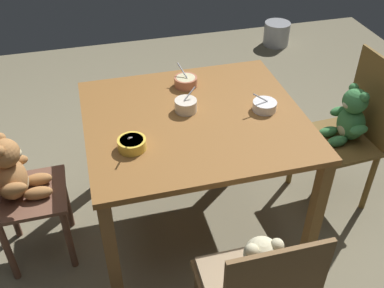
{
  "coord_description": "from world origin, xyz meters",
  "views": [
    {
      "loc": [
        -0.49,
        -1.81,
        2.04
      ],
      "look_at": [
        0.0,
        0.05,
        0.55
      ],
      "focal_mm": 41.88,
      "sensor_mm": 36.0,
      "label": 1
    }
  ],
  "objects_px": {
    "dining_table": "(194,133)",
    "teddy_chair_near_front": "(256,285)",
    "porridge_bowl_white_near_right": "(265,106)",
    "metal_pail": "(277,34)",
    "teddy_chair_near_left": "(15,181)",
    "porridge_bowl_yellow_near_left": "(132,144)",
    "porridge_bowl_terracotta_far_center": "(186,81)",
    "porridge_bowl_cream_center": "(186,105)",
    "teddy_chair_near_right": "(349,125)"
  },
  "relations": [
    {
      "from": "dining_table",
      "to": "teddy_chair_near_left",
      "type": "xyz_separation_m",
      "value": [
        -0.92,
        -0.01,
        -0.12
      ]
    },
    {
      "from": "porridge_bowl_cream_center",
      "to": "teddy_chair_near_right",
      "type": "bearing_deg",
      "value": -3.5
    },
    {
      "from": "dining_table",
      "to": "porridge_bowl_white_near_right",
      "type": "relative_size",
      "value": 8.36
    },
    {
      "from": "dining_table",
      "to": "porridge_bowl_yellow_near_left",
      "type": "bearing_deg",
      "value": -152.78
    },
    {
      "from": "porridge_bowl_terracotta_far_center",
      "to": "porridge_bowl_cream_center",
      "type": "bearing_deg",
      "value": -103.92
    },
    {
      "from": "porridge_bowl_terracotta_far_center",
      "to": "dining_table",
      "type": "bearing_deg",
      "value": -95.8
    },
    {
      "from": "teddy_chair_near_front",
      "to": "metal_pail",
      "type": "relative_size",
      "value": 3.49
    },
    {
      "from": "porridge_bowl_white_near_right",
      "to": "metal_pail",
      "type": "relative_size",
      "value": 0.51
    },
    {
      "from": "teddy_chair_near_right",
      "to": "teddy_chair_near_front",
      "type": "relative_size",
      "value": 1.03
    },
    {
      "from": "teddy_chair_near_left",
      "to": "porridge_bowl_yellow_near_left",
      "type": "xyz_separation_m",
      "value": [
        0.58,
        -0.17,
        0.25
      ]
    },
    {
      "from": "teddy_chair_near_front",
      "to": "teddy_chair_near_left",
      "type": "distance_m",
      "value": 1.27
    },
    {
      "from": "teddy_chair_near_right",
      "to": "teddy_chair_near_front",
      "type": "distance_m",
      "value": 1.26
    },
    {
      "from": "porridge_bowl_terracotta_far_center",
      "to": "porridge_bowl_yellow_near_left",
      "type": "bearing_deg",
      "value": -127.71
    },
    {
      "from": "porridge_bowl_terracotta_far_center",
      "to": "porridge_bowl_yellow_near_left",
      "type": "height_order",
      "value": "porridge_bowl_terracotta_far_center"
    },
    {
      "from": "porridge_bowl_terracotta_far_center",
      "to": "porridge_bowl_white_near_right",
      "type": "distance_m",
      "value": 0.47
    },
    {
      "from": "dining_table",
      "to": "porridge_bowl_terracotta_far_center",
      "type": "xyz_separation_m",
      "value": [
        0.03,
        0.31,
        0.13
      ]
    },
    {
      "from": "teddy_chair_near_left",
      "to": "porridge_bowl_terracotta_far_center",
      "type": "relative_size",
      "value": 6.68
    },
    {
      "from": "porridge_bowl_terracotta_far_center",
      "to": "porridge_bowl_cream_center",
      "type": "distance_m",
      "value": 0.25
    },
    {
      "from": "metal_pail",
      "to": "teddy_chair_near_left",
      "type": "bearing_deg",
      "value": -137.7
    },
    {
      "from": "porridge_bowl_cream_center",
      "to": "porridge_bowl_white_near_right",
      "type": "distance_m",
      "value": 0.41
    },
    {
      "from": "porridge_bowl_white_near_right",
      "to": "teddy_chair_near_front",
      "type": "bearing_deg",
      "value": -112.47
    },
    {
      "from": "porridge_bowl_terracotta_far_center",
      "to": "porridge_bowl_cream_center",
      "type": "xyz_separation_m",
      "value": [
        -0.06,
        -0.24,
        0.0
      ]
    },
    {
      "from": "teddy_chair_near_front",
      "to": "porridge_bowl_white_near_right",
      "type": "distance_m",
      "value": 0.94
    },
    {
      "from": "metal_pail",
      "to": "porridge_bowl_terracotta_far_center",
      "type": "bearing_deg",
      "value": -127.54
    },
    {
      "from": "teddy_chair_near_left",
      "to": "porridge_bowl_white_near_right",
      "type": "bearing_deg",
      "value": -1.7
    },
    {
      "from": "porridge_bowl_white_near_right",
      "to": "metal_pail",
      "type": "height_order",
      "value": "porridge_bowl_white_near_right"
    },
    {
      "from": "dining_table",
      "to": "porridge_bowl_cream_center",
      "type": "distance_m",
      "value": 0.15
    },
    {
      "from": "porridge_bowl_white_near_right",
      "to": "dining_table",
      "type": "bearing_deg",
      "value": 175.4
    },
    {
      "from": "teddy_chair_near_left",
      "to": "porridge_bowl_yellow_near_left",
      "type": "bearing_deg",
      "value": -17.1
    },
    {
      "from": "porridge_bowl_white_near_right",
      "to": "porridge_bowl_yellow_near_left",
      "type": "bearing_deg",
      "value": -168.26
    },
    {
      "from": "teddy_chair_near_left",
      "to": "porridge_bowl_white_near_right",
      "type": "height_order",
      "value": "teddy_chair_near_left"
    },
    {
      "from": "teddy_chair_near_front",
      "to": "porridge_bowl_white_near_right",
      "type": "bearing_deg",
      "value": -22.3
    },
    {
      "from": "dining_table",
      "to": "teddy_chair_near_front",
      "type": "relative_size",
      "value": 1.22
    },
    {
      "from": "porridge_bowl_yellow_near_left",
      "to": "metal_pail",
      "type": "xyz_separation_m",
      "value": [
        1.79,
        2.33,
        -0.67
      ]
    },
    {
      "from": "porridge_bowl_cream_center",
      "to": "porridge_bowl_white_near_right",
      "type": "bearing_deg",
      "value": -13.51
    },
    {
      "from": "teddy_chair_near_front",
      "to": "teddy_chair_near_left",
      "type": "height_order",
      "value": "teddy_chair_near_front"
    },
    {
      "from": "porridge_bowl_cream_center",
      "to": "metal_pail",
      "type": "distance_m",
      "value": 2.64
    },
    {
      "from": "dining_table",
      "to": "teddy_chair_near_front",
      "type": "distance_m",
      "value": 0.87
    },
    {
      "from": "teddy_chair_near_front",
      "to": "porridge_bowl_yellow_near_left",
      "type": "relative_size",
      "value": 6.51
    },
    {
      "from": "teddy_chair_near_right",
      "to": "porridge_bowl_cream_center",
      "type": "bearing_deg",
      "value": -7.17
    },
    {
      "from": "porridge_bowl_yellow_near_left",
      "to": "porridge_bowl_white_near_right",
      "type": "distance_m",
      "value": 0.72
    },
    {
      "from": "porridge_bowl_yellow_near_left",
      "to": "porridge_bowl_cream_center",
      "type": "height_order",
      "value": "porridge_bowl_cream_center"
    },
    {
      "from": "dining_table",
      "to": "porridge_bowl_yellow_near_left",
      "type": "relative_size",
      "value": 7.92
    },
    {
      "from": "porridge_bowl_cream_center",
      "to": "teddy_chair_near_left",
      "type": "bearing_deg",
      "value": -175.46
    },
    {
      "from": "porridge_bowl_terracotta_far_center",
      "to": "porridge_bowl_yellow_near_left",
      "type": "distance_m",
      "value": 0.61
    },
    {
      "from": "dining_table",
      "to": "porridge_bowl_cream_center",
      "type": "bearing_deg",
      "value": 113.88
    },
    {
      "from": "teddy_chair_near_right",
      "to": "porridge_bowl_cream_center",
      "type": "height_order",
      "value": "teddy_chair_near_right"
    },
    {
      "from": "teddy_chair_near_left",
      "to": "metal_pail",
      "type": "distance_m",
      "value": 3.23
    },
    {
      "from": "teddy_chair_near_right",
      "to": "teddy_chair_near_left",
      "type": "bearing_deg",
      "value": -3.3
    },
    {
      "from": "teddy_chair_near_front",
      "to": "porridge_bowl_cream_center",
      "type": "height_order",
      "value": "teddy_chair_near_front"
    }
  ]
}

